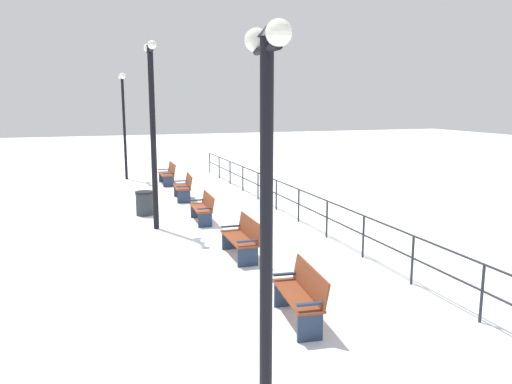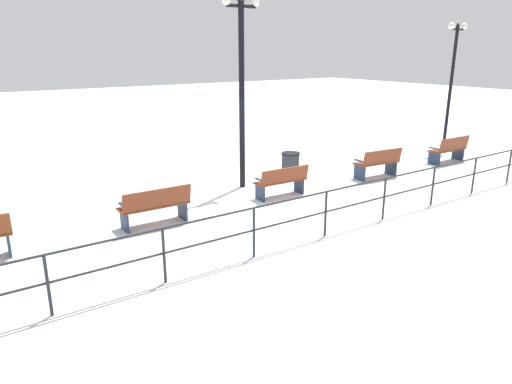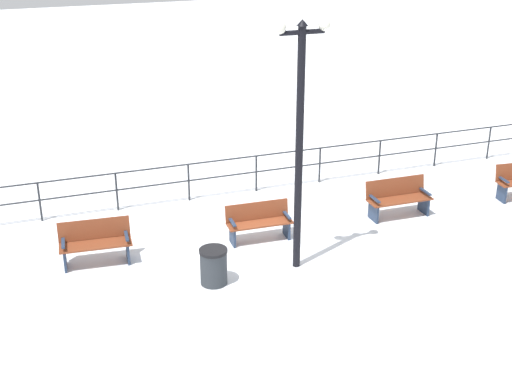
% 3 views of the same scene
% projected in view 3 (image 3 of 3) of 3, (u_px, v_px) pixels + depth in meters
% --- Properties ---
extents(ground_plane, '(80.00, 80.00, 0.00)m').
position_uv_depth(ground_plane, '(260.00, 240.00, 15.92)').
color(ground_plane, white).
rests_on(ground_plane, ground).
extents(bench_second, '(0.71, 1.55, 0.93)m').
position_uv_depth(bench_second, '(95.00, 242.00, 14.77)').
color(bench_second, brown).
rests_on(bench_second, ground).
extents(bench_third, '(0.57, 1.51, 0.85)m').
position_uv_depth(bench_third, '(259.00, 221.00, 15.81)').
color(bench_third, brown).
rests_on(bench_third, ground).
extents(bench_fourth, '(0.61, 1.60, 0.92)m').
position_uv_depth(bench_fourth, '(398.00, 198.00, 17.01)').
color(bench_fourth, brown).
rests_on(bench_fourth, ground).
extents(lamppost_middle, '(0.23, 1.13, 5.17)m').
position_uv_depth(lamppost_middle, '(300.00, 125.00, 13.62)').
color(lamppost_middle, black).
rests_on(lamppost_middle, ground).
extents(waterfront_railing, '(0.05, 20.33, 1.01)m').
position_uv_depth(waterfront_railing, '(223.00, 171.00, 18.07)').
color(waterfront_railing, '#26282D').
rests_on(waterfront_railing, ground).
extents(trash_bin, '(0.57, 0.57, 0.77)m').
position_uv_depth(trash_bin, '(214.00, 266.00, 14.01)').
color(trash_bin, '#2D3338').
rests_on(trash_bin, ground).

